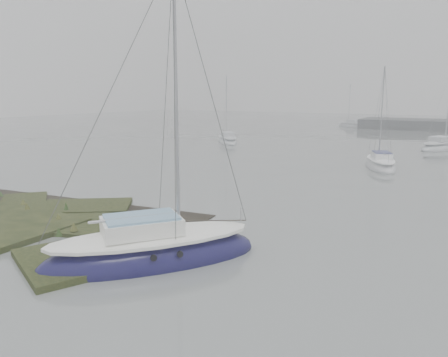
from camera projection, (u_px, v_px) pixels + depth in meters
ground at (330, 151)px, 39.77m from camera, size 160.00×160.00×0.00m
sailboat_main at (152, 252)px, 13.65m from camera, size 6.03×6.78×9.69m
sailboat_white at (380, 165)px, 30.87m from camera, size 3.61×5.69×7.63m
sailboat_far_a at (228, 141)px, 46.62m from camera, size 4.79×5.31×7.63m
sailboat_far_b at (440, 147)px, 40.99m from camera, size 4.12×6.09×8.21m
sailboat_far_c at (351, 125)px, 69.24m from camera, size 5.30×3.98×7.25m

